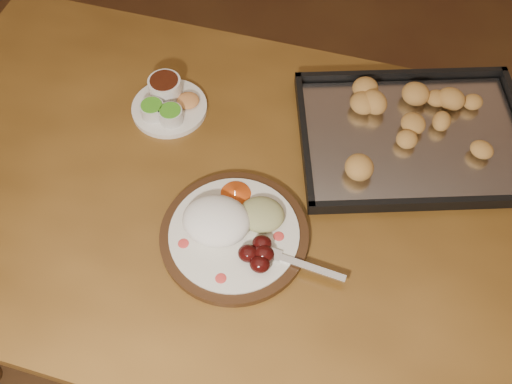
# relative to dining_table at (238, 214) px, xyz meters

# --- Properties ---
(ground) EXTENTS (4.00, 4.00, 0.00)m
(ground) POSITION_rel_dining_table_xyz_m (-0.21, -0.15, -0.65)
(ground) COLOR brown
(ground) RESTS_ON ground
(dining_table) EXTENTS (1.54, 0.98, 0.75)m
(dining_table) POSITION_rel_dining_table_xyz_m (0.00, 0.00, 0.00)
(dining_table) COLOR brown
(dining_table) RESTS_ON ground
(dinner_plate) EXTENTS (0.37, 0.29, 0.07)m
(dinner_plate) POSITION_rel_dining_table_xyz_m (0.02, -0.10, 0.12)
(dinner_plate) COLOR #311B0D
(dinner_plate) RESTS_ON dining_table
(condiment_saucer) EXTENTS (0.17, 0.17, 0.06)m
(condiment_saucer) POSITION_rel_dining_table_xyz_m (-0.21, 0.18, 0.12)
(condiment_saucer) COLOR white
(condiment_saucer) RESTS_ON dining_table
(baking_tray) EXTENTS (0.57, 0.48, 0.05)m
(baking_tray) POSITION_rel_dining_table_xyz_m (0.34, 0.21, 0.11)
(baking_tray) COLOR black
(baking_tray) RESTS_ON dining_table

